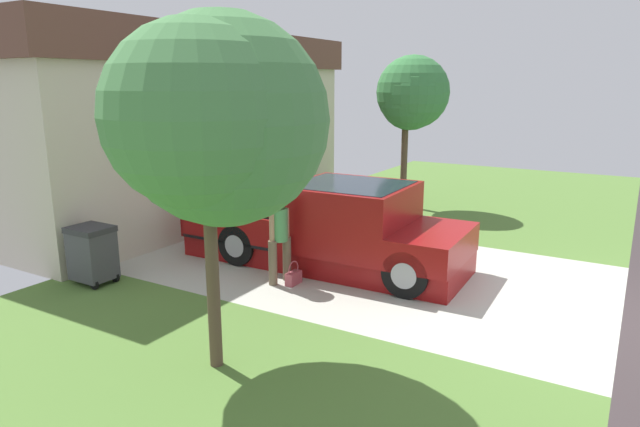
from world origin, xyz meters
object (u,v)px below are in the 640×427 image
(pickup_truck, at_px, (343,230))
(wheeled_trash_bin, at_px, (92,253))
(house_with_garage, at_px, (136,123))
(person_with_hat, at_px, (279,234))
(front_yard_tree, at_px, (214,119))
(handbag, at_px, (293,277))
(neighbor_tree, at_px, (412,95))

(pickup_truck, height_order, wheeled_trash_bin, pickup_truck)
(pickup_truck, distance_m, house_with_garage, 7.76)
(person_with_hat, bearing_deg, front_yard_tree, -146.28)
(pickup_truck, relative_size, handbag, 13.03)
(pickup_truck, bearing_deg, house_with_garage, -104.13)
(handbag, distance_m, front_yard_tree, 4.18)
(handbag, relative_size, front_yard_tree, 0.10)
(pickup_truck, bearing_deg, front_yard_tree, 6.15)
(person_with_hat, xyz_separation_m, handbag, (0.03, -0.26, -0.76))
(handbag, bearing_deg, house_with_garage, 67.20)
(house_with_garage, distance_m, neighbor_tree, 7.62)
(handbag, relative_size, wheeled_trash_bin, 0.41)
(wheeled_trash_bin, bearing_deg, neighbor_tree, -16.64)
(house_with_garage, height_order, wheeled_trash_bin, house_with_garage)
(neighbor_tree, bearing_deg, wheeled_trash_bin, 163.36)
(person_with_hat, distance_m, front_yard_tree, 3.73)
(pickup_truck, height_order, front_yard_tree, front_yard_tree)
(pickup_truck, height_order, person_with_hat, pickup_truck)
(handbag, xyz_separation_m, neighbor_tree, (6.78, 0.54, 3.00))
(front_yard_tree, distance_m, neighbor_tree, 9.74)
(handbag, xyz_separation_m, front_yard_tree, (-2.86, -0.84, 2.93))
(pickup_truck, xyz_separation_m, person_with_hat, (-1.33, 0.56, 0.16))
(handbag, bearing_deg, person_with_hat, 97.37)
(front_yard_tree, distance_m, wheeled_trash_bin, 4.79)
(handbag, xyz_separation_m, house_with_garage, (2.99, 7.10, 2.25))
(handbag, relative_size, neighbor_tree, 0.10)
(handbag, height_order, house_with_garage, house_with_garage)
(neighbor_tree, bearing_deg, person_with_hat, -177.69)
(person_with_hat, bearing_deg, neighbor_tree, 14.85)
(front_yard_tree, bearing_deg, handbag, 16.29)
(pickup_truck, xyz_separation_m, front_yard_tree, (-4.16, -0.54, 2.33))
(pickup_truck, bearing_deg, handbag, -14.14)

